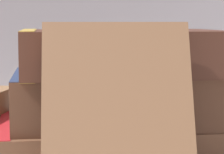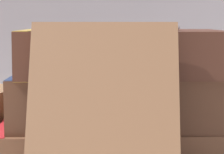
% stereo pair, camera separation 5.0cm
% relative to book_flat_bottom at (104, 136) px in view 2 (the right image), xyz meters
% --- Properties ---
extents(book_flat_bottom, '(0.21, 0.16, 0.03)m').
position_rel_book_flat_bottom_xyz_m(book_flat_bottom, '(0.00, 0.00, 0.00)').
color(book_flat_bottom, brown).
rests_on(book_flat_bottom, ground_plane).
extents(book_flat_middle, '(0.20, 0.14, 0.05)m').
position_rel_book_flat_bottom_xyz_m(book_flat_middle, '(0.01, -0.00, 0.04)').
color(book_flat_middle, '#4C2D1E').
rests_on(book_flat_middle, book_flat_bottom).
extents(book_flat_top, '(0.18, 0.13, 0.04)m').
position_rel_book_flat_bottom_xyz_m(book_flat_top, '(0.01, -0.01, 0.08)').
color(book_flat_top, '#422319').
rests_on(book_flat_top, book_flat_middle).
extents(book_leaning_front, '(0.11, 0.06, 0.12)m').
position_rel_book_flat_bottom_xyz_m(book_leaning_front, '(0.01, -0.11, 0.04)').
color(book_leaning_front, brown).
rests_on(book_leaning_front, ground_plane).
extents(pocket_watch, '(0.05, 0.05, 0.01)m').
position_rel_book_flat_bottom_xyz_m(pocket_watch, '(0.04, -0.03, 0.10)').
color(pocket_watch, white).
rests_on(pocket_watch, book_flat_top).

